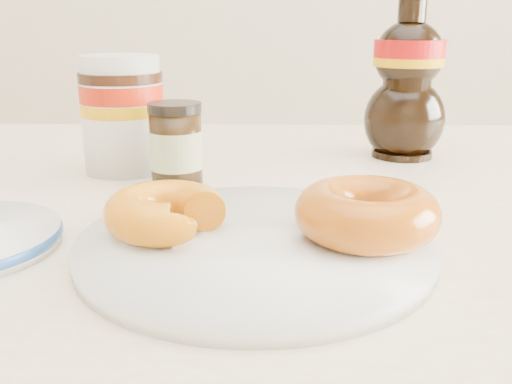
{
  "coord_description": "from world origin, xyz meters",
  "views": [
    {
      "loc": [
        -0.01,
        -0.44,
        0.93
      ],
      "look_at": [
        -0.01,
        0.03,
        0.79
      ],
      "focal_mm": 40.0,
      "sensor_mm": 36.0,
      "label": 1
    }
  ],
  "objects_px": {
    "plate": "(255,244)",
    "dark_jar": "(176,146)",
    "nutella_jar": "(123,110)",
    "syrup_bottle": "(407,79)",
    "donut_bitten": "(165,212)",
    "dining_table": "(271,281)",
    "donut_whole": "(367,212)"
  },
  "relations": [
    {
      "from": "donut_bitten",
      "to": "dark_jar",
      "type": "height_order",
      "value": "dark_jar"
    },
    {
      "from": "donut_bitten",
      "to": "donut_whole",
      "type": "bearing_deg",
      "value": -9.07
    },
    {
      "from": "nutella_jar",
      "to": "syrup_bottle",
      "type": "relative_size",
      "value": 0.67
    },
    {
      "from": "dark_jar",
      "to": "donut_bitten",
      "type": "bearing_deg",
      "value": -84.43
    },
    {
      "from": "plate",
      "to": "donut_bitten",
      "type": "relative_size",
      "value": 2.88
    },
    {
      "from": "dining_table",
      "to": "syrup_bottle",
      "type": "relative_size",
      "value": 6.78
    },
    {
      "from": "plate",
      "to": "donut_whole",
      "type": "relative_size",
      "value": 2.49
    },
    {
      "from": "dining_table",
      "to": "donut_bitten",
      "type": "xyz_separation_m",
      "value": [
        -0.09,
        -0.11,
        0.11
      ]
    },
    {
      "from": "plate",
      "to": "dark_jar",
      "type": "height_order",
      "value": "dark_jar"
    },
    {
      "from": "plate",
      "to": "syrup_bottle",
      "type": "relative_size",
      "value": 1.35
    },
    {
      "from": "donut_whole",
      "to": "dining_table",
      "type": "bearing_deg",
      "value": 120.82
    },
    {
      "from": "plate",
      "to": "nutella_jar",
      "type": "bearing_deg",
      "value": 122.31
    },
    {
      "from": "dining_table",
      "to": "syrup_bottle",
      "type": "xyz_separation_m",
      "value": [
        0.18,
        0.21,
        0.19
      ]
    },
    {
      "from": "dining_table",
      "to": "donut_bitten",
      "type": "relative_size",
      "value": 14.45
    },
    {
      "from": "donut_whole",
      "to": "dark_jar",
      "type": "height_order",
      "value": "dark_jar"
    },
    {
      "from": "donut_bitten",
      "to": "nutella_jar",
      "type": "xyz_separation_m",
      "value": [
        -0.09,
        0.25,
        0.04
      ]
    },
    {
      "from": "plate",
      "to": "syrup_bottle",
      "type": "xyz_separation_m",
      "value": [
        0.19,
        0.33,
        0.1
      ]
    },
    {
      "from": "nutella_jar",
      "to": "syrup_bottle",
      "type": "bearing_deg",
      "value": 12.44
    },
    {
      "from": "syrup_bottle",
      "to": "nutella_jar",
      "type": "bearing_deg",
      "value": -167.56
    },
    {
      "from": "dining_table",
      "to": "donut_whole",
      "type": "distance_m",
      "value": 0.18
    },
    {
      "from": "donut_whole",
      "to": "nutella_jar",
      "type": "bearing_deg",
      "value": 134.25
    },
    {
      "from": "donut_bitten",
      "to": "donut_whole",
      "type": "relative_size",
      "value": 0.86
    },
    {
      "from": "dining_table",
      "to": "dark_jar",
      "type": "distance_m",
      "value": 0.18
    },
    {
      "from": "dining_table",
      "to": "donut_bitten",
      "type": "height_order",
      "value": "donut_bitten"
    },
    {
      "from": "dining_table",
      "to": "dark_jar",
      "type": "height_order",
      "value": "dark_jar"
    },
    {
      "from": "dining_table",
      "to": "donut_bitten",
      "type": "bearing_deg",
      "value": -127.41
    },
    {
      "from": "dining_table",
      "to": "nutella_jar",
      "type": "height_order",
      "value": "nutella_jar"
    },
    {
      "from": "syrup_bottle",
      "to": "dining_table",
      "type": "bearing_deg",
      "value": -130.01
    },
    {
      "from": "plate",
      "to": "donut_bitten",
      "type": "distance_m",
      "value": 0.08
    },
    {
      "from": "dining_table",
      "to": "donut_whole",
      "type": "xyz_separation_m",
      "value": [
        0.07,
        -0.12,
        0.12
      ]
    },
    {
      "from": "plate",
      "to": "nutella_jar",
      "type": "distance_m",
      "value": 0.31
    },
    {
      "from": "syrup_bottle",
      "to": "dark_jar",
      "type": "height_order",
      "value": "syrup_bottle"
    }
  ]
}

